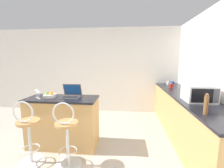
% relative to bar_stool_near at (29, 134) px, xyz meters
% --- Properties ---
extents(wall_back, '(12.00, 0.06, 2.60)m').
position_rel_bar_stool_near_xyz_m(wall_back, '(0.56, 2.64, 0.81)').
color(wall_back, silver).
rests_on(wall_back, ground_plane).
extents(breakfast_bar, '(1.30, 0.57, 0.94)m').
position_rel_bar_stool_near_xyz_m(breakfast_bar, '(0.31, 0.57, -0.02)').
color(breakfast_bar, tan).
rests_on(breakfast_bar, ground_plane).
extents(counter_right, '(0.66, 3.24, 0.94)m').
position_rel_bar_stool_near_xyz_m(counter_right, '(2.70, 1.01, -0.02)').
color(counter_right, tan).
rests_on(counter_right, ground_plane).
extents(bar_stool_near, '(0.40, 0.40, 1.04)m').
position_rel_bar_stool_near_xyz_m(bar_stool_near, '(0.00, 0.00, 0.00)').
color(bar_stool_near, silver).
rests_on(bar_stool_near, ground_plane).
extents(bar_stool_far, '(0.40, 0.40, 1.04)m').
position_rel_bar_stool_near_xyz_m(bar_stool_far, '(0.61, 0.00, 0.00)').
color(bar_stool_far, silver).
rests_on(bar_stool_far, ground_plane).
extents(laptop, '(0.35, 0.29, 0.24)m').
position_rel_bar_stool_near_xyz_m(laptop, '(0.45, 0.65, 0.51)').
color(laptop, '#47474C').
rests_on(laptop, breakfast_bar).
extents(microwave, '(0.45, 0.41, 0.28)m').
position_rel_bar_stool_near_xyz_m(microwave, '(2.71, 0.58, 0.58)').
color(microwave, white).
rests_on(microwave, counter_right).
extents(wine_glass_short, '(0.07, 0.07, 0.14)m').
position_rel_bar_stool_near_xyz_m(wine_glass_short, '(-0.07, 0.45, 0.54)').
color(wine_glass_short, silver).
rests_on(wine_glass_short, breakfast_bar).
extents(wine_glass_tall, '(0.07, 0.07, 0.16)m').
position_rel_bar_stool_near_xyz_m(wine_glass_tall, '(-0.15, 0.52, 0.56)').
color(wine_glass_tall, silver).
rests_on(wine_glass_tall, breakfast_bar).
extents(fruit_bowl, '(0.23, 0.23, 0.11)m').
position_rel_bar_stool_near_xyz_m(fruit_bowl, '(0.06, 0.58, 0.48)').
color(fruit_bowl, silver).
rests_on(fruit_bowl, breakfast_bar).
extents(mug_red, '(0.10, 0.08, 0.10)m').
position_rel_bar_stool_near_xyz_m(mug_red, '(2.60, 1.82, 0.50)').
color(mug_red, red).
rests_on(mug_red, counter_right).
extents(mug_white, '(0.10, 0.08, 0.09)m').
position_rel_bar_stool_near_xyz_m(mug_white, '(2.67, 2.37, 0.49)').
color(mug_white, white).
rests_on(mug_white, counter_right).
extents(mug_blue, '(0.10, 0.08, 0.09)m').
position_rel_bar_stool_near_xyz_m(mug_blue, '(2.80, 2.40, 0.49)').
color(mug_blue, '#2D51AD').
rests_on(mug_blue, counter_right).
extents(pepper_mill, '(0.05, 0.05, 0.28)m').
position_rel_bar_stool_near_xyz_m(pepper_mill, '(2.50, -0.08, 0.58)').
color(pepper_mill, brown).
rests_on(pepper_mill, counter_right).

